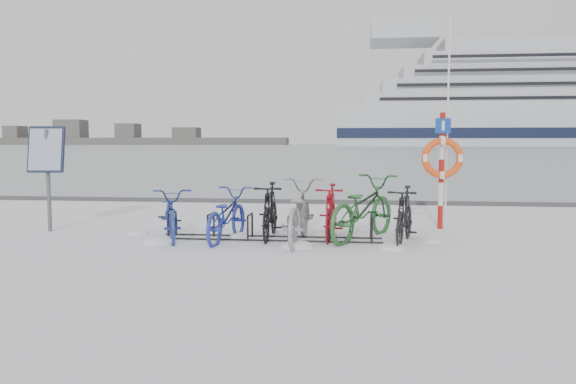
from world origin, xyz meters
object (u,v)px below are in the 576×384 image
object	(u,v)px
cruise_ferry	(565,105)
bike_rack	(270,229)
info_board	(47,156)
lifebuoy_station	(442,158)

from	to	relation	value
cruise_ferry	bike_rack	bearing A→B (deg)	-110.85
info_board	lifebuoy_station	xyz separation A→B (m)	(7.63, 1.17, -0.06)
bike_rack	info_board	world-z (taller)	info_board
bike_rack	info_board	size ratio (longest dim) A/B	1.96
lifebuoy_station	cruise_ferry	xyz separation A→B (m)	(68.85, 187.75, 12.36)
lifebuoy_station	cruise_ferry	bearing A→B (deg)	69.86
info_board	cruise_ferry	distance (m)	204.19
info_board	lifebuoy_station	distance (m)	7.72
bike_rack	info_board	bearing A→B (deg)	175.05
info_board	lifebuoy_station	bearing A→B (deg)	1.61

